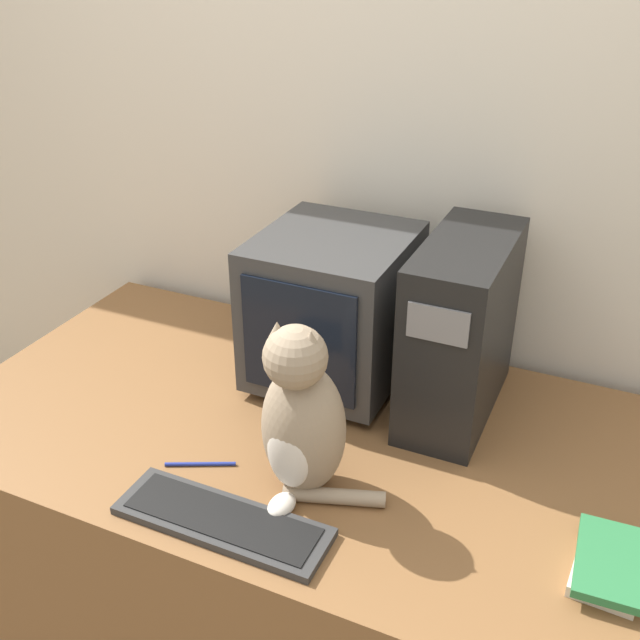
# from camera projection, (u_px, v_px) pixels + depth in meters

# --- Properties ---
(wall_back) EXTENTS (7.00, 0.05, 2.50)m
(wall_back) POSITION_uv_depth(u_px,v_px,m) (388.00, 152.00, 2.00)
(wall_back) COLOR beige
(wall_back) RESTS_ON ground_plane
(desk) EXTENTS (1.76, 0.96, 0.72)m
(desk) POSITION_uv_depth(u_px,v_px,m) (303.00, 534.00, 1.99)
(desk) COLOR brown
(desk) RESTS_ON ground_plane
(crt_monitor) EXTENTS (0.36, 0.41, 0.40)m
(crt_monitor) POSITION_uv_depth(u_px,v_px,m) (333.00, 308.00, 1.91)
(crt_monitor) COLOR #333333
(crt_monitor) RESTS_ON desk
(computer_tower) EXTENTS (0.19, 0.44, 0.45)m
(computer_tower) POSITION_uv_depth(u_px,v_px,m) (460.00, 329.00, 1.78)
(computer_tower) COLOR black
(computer_tower) RESTS_ON desk
(keyboard) EXTENTS (0.45, 0.14, 0.02)m
(keyboard) POSITION_uv_depth(u_px,v_px,m) (223.00, 521.00, 1.52)
(keyboard) COLOR #2D2D2D
(keyboard) RESTS_ON desk
(cat) EXTENTS (0.28, 0.22, 0.41)m
(cat) POSITION_uv_depth(u_px,v_px,m) (302.00, 420.00, 1.53)
(cat) COLOR gray
(cat) RESTS_ON desk
(book_stack) EXTENTS (0.14, 0.21, 0.04)m
(book_stack) POSITION_uv_depth(u_px,v_px,m) (609.00, 567.00, 1.39)
(book_stack) COLOR beige
(book_stack) RESTS_ON desk
(pen) EXTENTS (0.15, 0.08, 0.01)m
(pen) POSITION_uv_depth(u_px,v_px,m) (200.00, 464.00, 1.68)
(pen) COLOR navy
(pen) RESTS_ON desk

